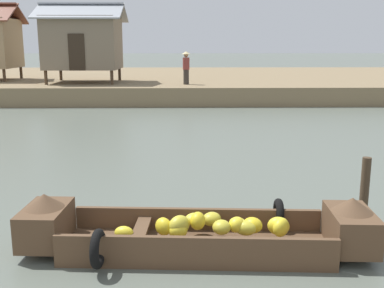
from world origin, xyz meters
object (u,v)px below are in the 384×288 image
stilt_house_mid_left (83,42)px  mooring_post (364,193)px  banana_boat (199,232)px  vendor_person (186,66)px

stilt_house_mid_left → mooring_post: size_ratio=3.80×
banana_boat → vendor_person: vendor_person is taller
stilt_house_mid_left → mooring_post: (8.16, -18.09, -2.46)m
banana_boat → mooring_post: (2.67, 0.84, 0.29)m
banana_boat → stilt_house_mid_left: bearing=106.2°
stilt_house_mid_left → vendor_person: (5.43, -1.41, -1.20)m
stilt_house_mid_left → vendor_person: stilt_house_mid_left is taller
stilt_house_mid_left → vendor_person: bearing=-14.5°
banana_boat → vendor_person: 17.59m
mooring_post → stilt_house_mid_left: bearing=114.3°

